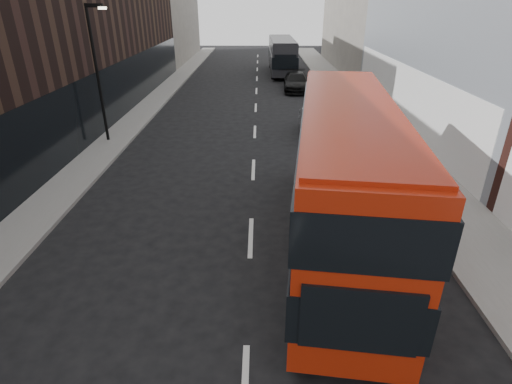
{
  "coord_description": "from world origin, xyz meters",
  "views": [
    {
      "loc": [
        0.28,
        -3.59,
        7.34
      ],
      "look_at": [
        0.19,
        6.39,
        2.5
      ],
      "focal_mm": 28.0,
      "sensor_mm": 36.0,
      "label": 1
    }
  ],
  "objects_px": {
    "red_bus": "(344,170)",
    "car_a": "(319,122)",
    "car_b": "(316,124)",
    "car_c": "(296,82)",
    "street_lamp": "(97,66)",
    "grey_bus": "(282,55)"
  },
  "relations": [
    {
      "from": "grey_bus",
      "to": "car_b",
      "type": "bearing_deg",
      "value": -88.19
    },
    {
      "from": "car_c",
      "to": "grey_bus",
      "type": "bearing_deg",
      "value": 97.34
    },
    {
      "from": "red_bus",
      "to": "car_c",
      "type": "xyz_separation_m",
      "value": [
        0.61,
        24.54,
        -1.85
      ]
    },
    {
      "from": "car_c",
      "to": "car_a",
      "type": "bearing_deg",
      "value": -85.88
    },
    {
      "from": "car_c",
      "to": "street_lamp",
      "type": "bearing_deg",
      "value": -127.03
    },
    {
      "from": "street_lamp",
      "to": "grey_bus",
      "type": "relative_size",
      "value": 0.63
    },
    {
      "from": "grey_bus",
      "to": "street_lamp",
      "type": "bearing_deg",
      "value": -115.33
    },
    {
      "from": "red_bus",
      "to": "car_a",
      "type": "relative_size",
      "value": 2.89
    },
    {
      "from": "car_a",
      "to": "car_c",
      "type": "distance_m",
      "value": 12.5
    },
    {
      "from": "red_bus",
      "to": "car_a",
      "type": "height_order",
      "value": "red_bus"
    },
    {
      "from": "car_b",
      "to": "car_c",
      "type": "relative_size",
      "value": 0.87
    },
    {
      "from": "street_lamp",
      "to": "car_b",
      "type": "distance_m",
      "value": 12.37
    },
    {
      "from": "street_lamp",
      "to": "car_c",
      "type": "xyz_separation_m",
      "value": [
        11.71,
        14.27,
        -3.43
      ]
    },
    {
      "from": "grey_bus",
      "to": "car_b",
      "type": "height_order",
      "value": "grey_bus"
    },
    {
      "from": "car_a",
      "to": "grey_bus",
      "type": "bearing_deg",
      "value": 92.78
    },
    {
      "from": "red_bus",
      "to": "car_c",
      "type": "height_order",
      "value": "red_bus"
    },
    {
      "from": "street_lamp",
      "to": "car_b",
      "type": "bearing_deg",
      "value": 5.66
    },
    {
      "from": "car_a",
      "to": "car_b",
      "type": "xyz_separation_m",
      "value": [
        -0.27,
        -0.6,
        0.05
      ]
    },
    {
      "from": "street_lamp",
      "to": "car_a",
      "type": "height_order",
      "value": "street_lamp"
    },
    {
      "from": "street_lamp",
      "to": "car_a",
      "type": "xyz_separation_m",
      "value": [
        12.1,
        1.77,
        -3.48
      ]
    },
    {
      "from": "street_lamp",
      "to": "car_c",
      "type": "height_order",
      "value": "street_lamp"
    },
    {
      "from": "street_lamp",
      "to": "car_a",
      "type": "bearing_deg",
      "value": 8.34
    }
  ]
}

